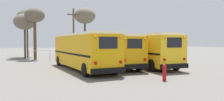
{
  "coord_description": "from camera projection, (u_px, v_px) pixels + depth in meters",
  "views": [
    {
      "loc": [
        -8.27,
        -18.58,
        2.4
      ],
      "look_at": [
        0.0,
        0.48,
        1.6
      ],
      "focal_mm": 35.0,
      "sensor_mm": 36.0,
      "label": 1
    }
  ],
  "objects": [
    {
      "name": "school_bus_2",
      "position": [
        141.0,
        49.0,
        21.86
      ],
      "size": [
        2.91,
        10.97,
        3.16
      ],
      "color": "yellow",
      "rests_on": "ground"
    },
    {
      "name": "bare_tree_3",
      "position": [
        25.0,
        22.0,
        31.84
      ],
      "size": [
        3.13,
        3.13,
        6.58
      ],
      "color": "#473323",
      "rests_on": "ground"
    },
    {
      "name": "bare_tree_2",
      "position": [
        27.0,
        18.0,
        35.23
      ],
      "size": [
        3.32,
        3.32,
        7.6
      ],
      "color": "#473323",
      "rests_on": "ground"
    },
    {
      "name": "ground_plane",
      "position": [
        114.0,
        68.0,
        20.41
      ],
      "size": [
        160.0,
        160.0,
        0.0
      ],
      "primitive_type": "plane",
      "color": "#66635E"
    },
    {
      "name": "utility_pole",
      "position": [
        74.0,
        32.0,
        31.07
      ],
      "size": [
        1.8,
        0.25,
        7.17
      ],
      "color": "brown",
      "rests_on": "ground"
    },
    {
      "name": "fire_hydrant",
      "position": [
        164.0,
        73.0,
        13.47
      ],
      "size": [
        0.24,
        0.24,
        1.03
      ],
      "color": "#B21414",
      "rests_on": "ground"
    },
    {
      "name": "bare_tree_1",
      "position": [
        85.0,
        16.0,
        38.54
      ],
      "size": [
        3.74,
        3.74,
        8.47
      ],
      "color": "#473323",
      "rests_on": "ground"
    },
    {
      "name": "fence_line",
      "position": [
        88.0,
        53.0,
        28.03
      ],
      "size": [
        14.18,
        0.06,
        1.42
      ],
      "color": "#939399",
      "rests_on": "ground"
    },
    {
      "name": "bare_tree_0",
      "position": [
        35.0,
        17.0,
        29.74
      ],
      "size": [
        2.68,
        2.68,
        7.09
      ],
      "color": "brown",
      "rests_on": "ground"
    },
    {
      "name": "school_bus_0",
      "position": [
        82.0,
        50.0,
        19.11
      ],
      "size": [
        3.06,
        10.9,
        3.15
      ],
      "color": "#E5A00C",
      "rests_on": "ground"
    },
    {
      "name": "school_bus_1",
      "position": [
        110.0,
        50.0,
        21.33
      ],
      "size": [
        2.56,
        10.42,
        3.05
      ],
      "color": "#E5A00C",
      "rests_on": "ground"
    }
  ]
}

